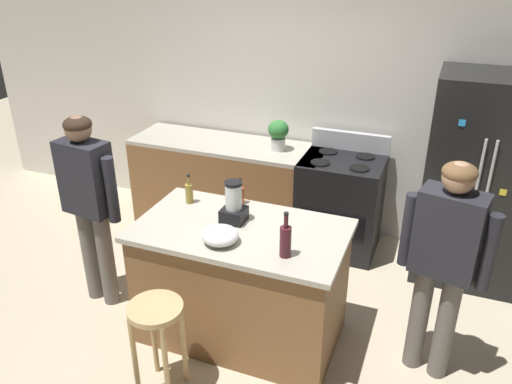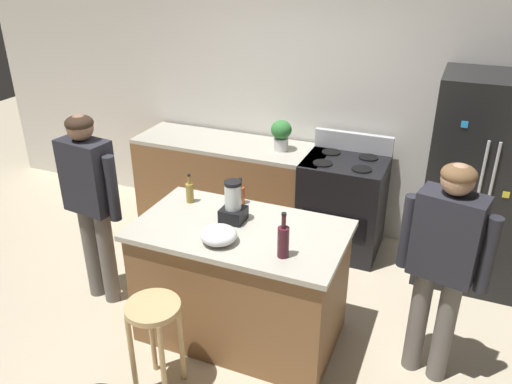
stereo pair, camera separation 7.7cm
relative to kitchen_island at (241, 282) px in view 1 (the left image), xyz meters
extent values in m
plane|color=beige|center=(0.00, 0.00, -0.47)|extent=(14.00, 14.00, 0.00)
cube|color=silver|center=(0.00, 1.95, 0.88)|extent=(8.00, 0.10, 2.70)
cube|color=brown|center=(0.00, 0.00, -0.02)|extent=(1.45, 0.81, 0.90)
cube|color=#B2AD9E|center=(0.00, 0.00, 0.45)|extent=(1.51, 0.87, 0.04)
cube|color=brown|center=(-0.80, 1.55, -0.02)|extent=(2.00, 0.64, 0.90)
cube|color=#B2AD9E|center=(-0.80, 1.55, 0.45)|extent=(2.00, 0.64, 0.04)
cube|color=black|center=(1.58, 1.50, 0.45)|extent=(0.90, 0.70, 1.84)
cylinder|color=#B7BABF|center=(1.54, 1.13, 0.54)|extent=(0.02, 0.02, 0.83)
cylinder|color=#B7BABF|center=(1.62, 1.13, 0.54)|extent=(0.02, 0.02, 0.83)
cube|color=purple|center=(1.56, 1.15, 0.38)|extent=(0.05, 0.01, 0.05)
cube|color=#268CD8|center=(1.35, 1.15, 1.06)|extent=(0.05, 0.01, 0.05)
cube|color=#3FB259|center=(1.34, 1.15, 0.18)|extent=(0.05, 0.01, 0.05)
cube|color=yellow|center=(1.74, 1.15, 0.54)|extent=(0.05, 0.01, 0.05)
cube|color=black|center=(0.40, 1.52, 0.00)|extent=(0.76, 0.64, 0.94)
cube|color=black|center=(0.40, 1.20, -0.05)|extent=(0.60, 0.01, 0.24)
cube|color=#B7BABF|center=(0.40, 1.81, 0.56)|extent=(0.76, 0.06, 0.18)
cylinder|color=black|center=(0.22, 1.37, 0.47)|extent=(0.18, 0.18, 0.01)
cylinder|color=black|center=(0.58, 1.37, 0.47)|extent=(0.18, 0.18, 0.01)
cylinder|color=black|center=(0.22, 1.67, 0.47)|extent=(0.18, 0.18, 0.01)
cylinder|color=black|center=(0.58, 1.67, 0.47)|extent=(0.18, 0.18, 0.01)
cylinder|color=#66605B|center=(-1.37, -0.02, -0.05)|extent=(0.15, 0.15, 0.84)
cylinder|color=#66605B|center=(-1.19, -0.04, -0.05)|extent=(0.15, 0.15, 0.84)
cube|color=#26262D|center=(-1.28, -0.03, 0.67)|extent=(0.42, 0.27, 0.58)
cylinder|color=#26262D|center=(-1.52, 0.00, 0.62)|extent=(0.10, 0.10, 0.53)
cylinder|color=#26262D|center=(-1.03, -0.06, 0.62)|extent=(0.10, 0.10, 0.53)
sphere|color=#8C664C|center=(-1.28, -0.03, 1.06)|extent=(0.22, 0.22, 0.20)
ellipsoid|color=#332319|center=(-1.28, -0.03, 1.09)|extent=(0.23, 0.23, 0.12)
cylinder|color=#66605B|center=(1.45, 0.11, -0.06)|extent=(0.16, 0.16, 0.82)
cylinder|color=#66605B|center=(1.28, 0.15, -0.06)|extent=(0.16, 0.16, 0.82)
cube|color=#26262D|center=(1.36, 0.13, 0.64)|extent=(0.44, 0.30, 0.58)
cylinder|color=#26262D|center=(1.61, 0.07, 0.59)|extent=(0.11, 0.11, 0.52)
cylinder|color=#26262D|center=(1.12, 0.18, 0.59)|extent=(0.11, 0.11, 0.52)
sphere|color=tan|center=(1.36, 0.13, 1.03)|extent=(0.24, 0.24, 0.20)
ellipsoid|color=brown|center=(1.36, 0.13, 1.06)|extent=(0.25, 0.25, 0.12)
cylinder|color=tan|center=(-0.29, -0.71, 0.20)|extent=(0.36, 0.36, 0.04)
cylinder|color=tan|center=(-0.41, -0.83, -0.15)|extent=(0.04, 0.04, 0.65)
cylinder|color=tan|center=(-0.17, -0.83, -0.15)|extent=(0.04, 0.04, 0.65)
cylinder|color=tan|center=(-0.41, -0.60, -0.15)|extent=(0.04, 0.04, 0.65)
cylinder|color=tan|center=(-0.17, -0.60, -0.15)|extent=(0.04, 0.04, 0.65)
cylinder|color=silver|center=(-0.26, 1.55, 0.53)|extent=(0.14, 0.14, 0.12)
ellipsoid|color=#337A38|center=(-0.26, 1.55, 0.68)|extent=(0.20, 0.20, 0.18)
cube|color=black|center=(-0.09, 0.08, 0.52)|extent=(0.17, 0.17, 0.10)
cylinder|color=silver|center=(-0.09, 0.08, 0.66)|extent=(0.12, 0.12, 0.19)
cylinder|color=black|center=(-0.09, 0.08, 0.77)|extent=(0.12, 0.12, 0.02)
cylinder|color=#B24C26|center=(-0.15, 0.35, 0.54)|extent=(0.06, 0.06, 0.14)
cylinder|color=#B24C26|center=(-0.15, 0.35, 0.64)|extent=(0.02, 0.02, 0.06)
cylinder|color=black|center=(-0.15, 0.35, 0.67)|extent=(0.03, 0.03, 0.02)
cylinder|color=#471923|center=(0.41, -0.23, 0.57)|extent=(0.08, 0.08, 0.21)
cylinder|color=#471923|center=(0.41, -0.23, 0.72)|extent=(0.03, 0.03, 0.09)
cylinder|color=black|center=(0.41, -0.23, 0.77)|extent=(0.03, 0.03, 0.02)
cylinder|color=olive|center=(-0.52, 0.23, 0.54)|extent=(0.06, 0.06, 0.15)
cylinder|color=olive|center=(-0.52, 0.23, 0.65)|extent=(0.02, 0.02, 0.07)
cylinder|color=black|center=(-0.52, 0.23, 0.69)|extent=(0.03, 0.03, 0.02)
ellipsoid|color=white|center=(-0.05, -0.23, 0.52)|extent=(0.25, 0.25, 0.11)
camera|label=1|loc=(1.25, -2.91, 2.28)|focal=36.10mm
camera|label=2|loc=(1.32, -2.88, 2.28)|focal=36.10mm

